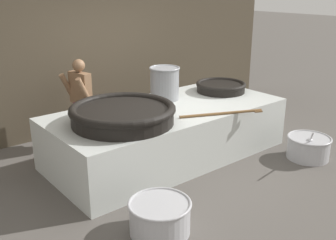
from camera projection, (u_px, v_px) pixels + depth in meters
ground_plane at (168, 155)px, 6.41m from camera, size 60.00×60.00×0.00m
back_wall at (97, 27)px, 7.34m from camera, size 8.80×0.24×3.75m
hearth_platform at (168, 132)px, 6.28m from camera, size 3.76×1.74×0.81m
giant_wok_near at (123, 113)px, 5.42m from camera, size 1.47×1.47×0.26m
giant_wok_far at (221, 87)px, 7.04m from camera, size 0.89×0.89×0.17m
stock_pot at (165, 83)px, 6.52m from camera, size 0.51×0.51×0.55m
stirring_paddle at (225, 113)px, 5.83m from camera, size 1.21×0.59×0.04m
cook at (81, 99)px, 6.62m from camera, size 0.39×0.58×1.49m
prep_bowl_vegetables at (308, 146)px, 6.25m from camera, size 0.81×0.69×0.63m
prep_bowl_meat at (160, 216)px, 4.37m from camera, size 0.71×0.71×0.38m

